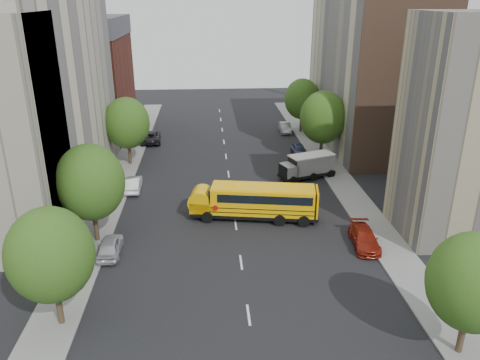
{
  "coord_description": "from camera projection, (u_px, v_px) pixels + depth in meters",
  "views": [
    {
      "loc": [
        -2.22,
        -37.13,
        17.93
      ],
      "look_at": [
        0.66,
        2.0,
        2.45
      ],
      "focal_mm": 35.0,
      "sensor_mm": 36.0,
      "label": 1
    }
  ],
  "objects": [
    {
      "name": "parked_car_0",
      "position": [
        110.0,
        246.0,
        34.59
      ],
      "size": [
        1.68,
        4.01,
        1.35
      ],
      "primitive_type": "imported",
      "rotation": [
        0.0,
        0.0,
        3.16
      ],
      "color": "#AFAEB5",
      "rests_on": "ground"
    },
    {
      "name": "street_tree_5",
      "position": [
        302.0,
        99.0,
        64.32
      ],
      "size": [
        4.86,
        4.86,
        7.51
      ],
      "color": "#38281C",
      "rests_on": "ground"
    },
    {
      "name": "parked_car_2",
      "position": [
        151.0,
        136.0,
        61.33
      ],
      "size": [
        2.96,
        5.64,
        1.51
      ],
      "primitive_type": "imported",
      "rotation": [
        0.0,
        0.0,
        3.22
      ],
      "color": "black",
      "rests_on": "ground"
    },
    {
      "name": "school_bus",
      "position": [
        253.0,
        200.0,
        39.86
      ],
      "size": [
        11.08,
        4.21,
        3.06
      ],
      "rotation": [
        0.0,
        0.0,
        -0.17
      ],
      "color": "black",
      "rests_on": "ground"
    },
    {
      "name": "parked_car_1",
      "position": [
        133.0,
        184.0,
        46.03
      ],
      "size": [
        1.58,
        4.17,
        1.36
      ],
      "primitive_type": "imported",
      "rotation": [
        0.0,
        0.0,
        3.18
      ],
      "color": "white",
      "rests_on": "ground"
    },
    {
      "name": "lane_markings",
      "position": [
        228.0,
        174.0,
        50.45
      ],
      "size": [
        0.15,
        64.0,
        0.01
      ],
      "primitive_type": "cube",
      "color": "silver",
      "rests_on": "ground"
    },
    {
      "name": "street_tree_4",
      "position": [
        323.0,
        117.0,
        53.05
      ],
      "size": [
        5.25,
        5.25,
        8.1
      ],
      "color": "#38281C",
      "rests_on": "ground"
    },
    {
      "name": "building_right_far",
      "position": [
        369.0,
        74.0,
        57.66
      ],
      "size": [
        10.0,
        22.0,
        18.0
      ],
      "primitive_type": "cube",
      "color": "#BFB594",
      "rests_on": "ground"
    },
    {
      "name": "safari_truck",
      "position": [
        307.0,
        166.0,
        48.93
      ],
      "size": [
        6.25,
        3.98,
        2.53
      ],
      "rotation": [
        0.0,
        0.0,
        0.36
      ],
      "color": "black",
      "rests_on": "ground"
    },
    {
      "name": "street_tree_1",
      "position": [
        90.0,
        182.0,
        34.9
      ],
      "size": [
        5.12,
        5.12,
        7.9
      ],
      "color": "#38281C",
      "rests_on": "ground"
    },
    {
      "name": "parked_car_3",
      "position": [
        364.0,
        238.0,
        35.77
      ],
      "size": [
        2.21,
        4.64,
        1.31
      ],
      "primitive_type": "imported",
      "rotation": [
        0.0,
        0.0,
        -0.09
      ],
      "color": "maroon",
      "rests_on": "ground"
    },
    {
      "name": "ground",
      "position": [
        234.0,
        214.0,
        41.18
      ],
      "size": [
        120.0,
        120.0,
        0.0
      ],
      "primitive_type": "plane",
      "color": "black",
      "rests_on": "ground"
    },
    {
      "name": "street_tree_0",
      "position": [
        50.0,
        255.0,
        25.74
      ],
      "size": [
        4.8,
        4.8,
        7.41
      ],
      "color": "#38281C",
      "rests_on": "ground"
    },
    {
      "name": "sidewalk_right",
      "position": [
        346.0,
        188.0,
        46.58
      ],
      "size": [
        3.0,
        80.0,
        0.12
      ],
      "primitive_type": "cube",
      "color": "slate",
      "rests_on": "ground"
    },
    {
      "name": "building_right_near",
      "position": [
        476.0,
        131.0,
        35.11
      ],
      "size": [
        10.0,
        7.0,
        17.0
      ],
      "primitive_type": "cube",
      "color": "#998E6A",
      "rests_on": "ground"
    },
    {
      "name": "parked_car_4",
      "position": [
        299.0,
        150.0,
        56.21
      ],
      "size": [
        1.61,
        3.92,
        1.33
      ],
      "primitive_type": "imported",
      "rotation": [
        0.0,
        0.0,
        0.01
      ],
      "color": "#363D5E",
      "rests_on": "ground"
    },
    {
      "name": "building_left_cream",
      "position": [
        29.0,
        91.0,
        41.85
      ],
      "size": [
        10.0,
        26.0,
        20.0
      ],
      "primitive_type": "cube",
      "color": "beige",
      "rests_on": "ground"
    },
    {
      "name": "street_tree_3",
      "position": [
        473.0,
        282.0,
        23.6
      ],
      "size": [
        4.61,
        4.61,
        7.11
      ],
      "color": "#38281C",
      "rests_on": "ground"
    },
    {
      "name": "building_left_redbrick",
      "position": [
        89.0,
        86.0,
        63.54
      ],
      "size": [
        10.0,
        15.0,
        13.0
      ],
      "primitive_type": "cube",
      "color": "maroon",
      "rests_on": "ground"
    },
    {
      "name": "building_right_sidewall",
      "position": [
        405.0,
        90.0,
        47.45
      ],
      "size": [
        10.1,
        0.3,
        18.0
      ],
      "primitive_type": "cube",
      "color": "brown",
      "rests_on": "ground"
    },
    {
      "name": "parked_car_5",
      "position": [
        285.0,
        127.0,
        65.77
      ],
      "size": [
        1.48,
        4.09,
        1.34
      ],
      "primitive_type": "imported",
      "rotation": [
        0.0,
        0.0,
        -0.01
      ],
      "color": "gray",
      "rests_on": "ground"
    },
    {
      "name": "street_tree_2",
      "position": [
        127.0,
        123.0,
        51.64
      ],
      "size": [
        4.99,
        4.99,
        7.71
      ],
      "color": "#38281C",
      "rests_on": "ground"
    },
    {
      "name": "sidewalk_left",
      "position": [
        112.0,
        195.0,
        45.01
      ],
      "size": [
        3.0,
        80.0,
        0.12
      ],
      "primitive_type": "cube",
      "color": "slate",
      "rests_on": "ground"
    }
  ]
}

